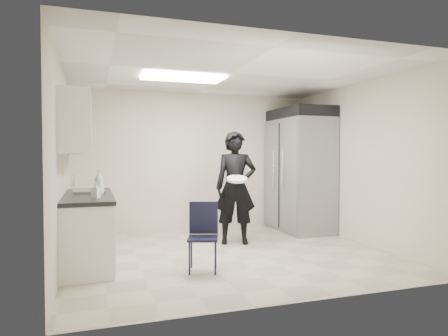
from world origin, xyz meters
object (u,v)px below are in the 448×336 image
object	(u,v)px
commercial_fridge	(300,175)
folding_chair	(203,238)
lower_counter	(88,230)
man_tuxedo	(236,187)

from	to	relation	value
commercial_fridge	folding_chair	world-z (taller)	commercial_fridge
lower_counter	folding_chair	distance (m)	1.62
lower_counter	commercial_fridge	bearing A→B (deg)	15.88
lower_counter	commercial_fridge	distance (m)	3.98
lower_counter	man_tuxedo	distance (m)	2.35
commercial_fridge	folding_chair	distance (m)	3.20
lower_counter	folding_chair	xyz separation A→B (m)	(1.35, -0.90, -0.02)
folding_chair	man_tuxedo	size ratio (longest dim) A/B	0.45
folding_chair	man_tuxedo	xyz separation A→B (m)	(0.91, 1.33, 0.50)
lower_counter	man_tuxedo	xyz separation A→B (m)	(2.26, 0.43, 0.48)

